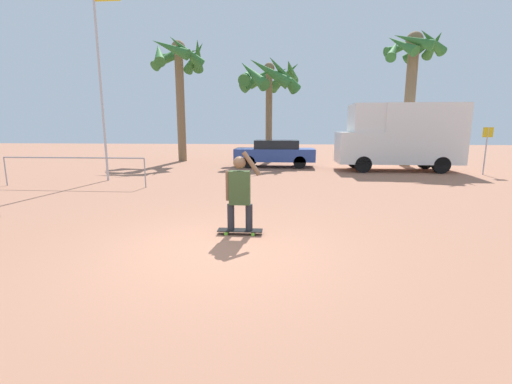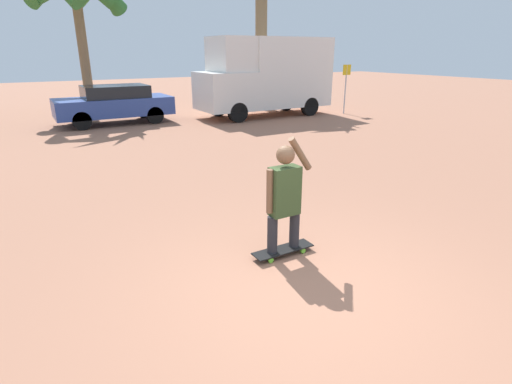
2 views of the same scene
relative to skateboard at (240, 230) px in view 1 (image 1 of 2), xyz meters
name	(u,v)px [view 1 (image 1 of 2)]	position (x,y,z in m)	size (l,w,h in m)	color
ground_plane	(218,250)	(-0.28, -0.92, -0.07)	(80.00, 80.00, 0.00)	#A36B51
skateboard	(240,230)	(0.00, 0.00, 0.00)	(0.90, 0.25, 0.09)	black
person_skateboarder	(240,189)	(0.00, 0.00, 0.85)	(0.70, 0.24, 1.58)	#28282D
camper_van	(400,135)	(6.58, 11.00, 1.68)	(5.79, 2.15, 3.26)	black
parked_car_blue	(275,153)	(0.39, 12.28, 0.71)	(4.31, 1.89, 1.46)	black
palm_tree_near_van	(413,62)	(7.66, 13.28, 5.48)	(3.24, 3.27, 7.13)	brown
palm_tree_center_background	(269,78)	(-0.08, 15.01, 5.03)	(4.16, 4.16, 6.26)	brown
palm_tree_far_left	(179,64)	(-5.64, 15.18, 5.92)	(3.71, 3.74, 7.50)	brown
flagpole	(101,66)	(-6.19, 6.73, 4.38)	(1.09, 0.12, 7.69)	#B7B7BC
street_sign	(486,144)	(9.97, 9.76, 1.31)	(0.44, 0.06, 2.14)	#B7B7BC
plaza_railing_segment	(73,161)	(-6.72, 5.18, 0.85)	(5.35, 0.05, 1.08)	#99999E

